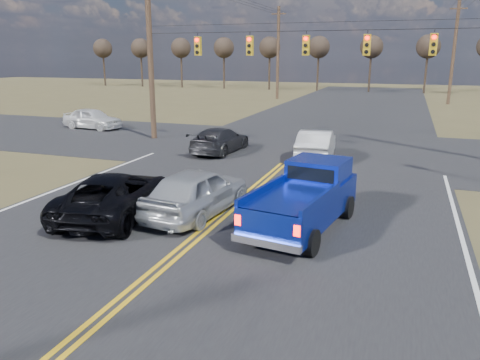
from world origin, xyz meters
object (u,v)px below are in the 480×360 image
(white_car_queue, at_px, (316,145))
(dgrey_car_queue, at_px, (220,140))
(black_suv, at_px, (115,194))
(silver_suv, at_px, (197,191))
(pickup_truck, at_px, (305,199))
(cross_car_west, at_px, (92,119))

(white_car_queue, relative_size, dgrey_car_queue, 0.98)
(black_suv, height_order, white_car_queue, white_car_queue)
(dgrey_car_queue, bearing_deg, silver_suv, 110.87)
(dgrey_car_queue, bearing_deg, white_car_queue, -176.88)
(white_car_queue, bearing_deg, dgrey_car_queue, -4.18)
(pickup_truck, bearing_deg, cross_car_west, 150.57)
(pickup_truck, relative_size, black_suv, 1.03)
(pickup_truck, xyz_separation_m, silver_suv, (-3.39, 0.07, -0.13))
(black_suv, xyz_separation_m, dgrey_car_queue, (-0.64, 10.17, -0.05))
(pickup_truck, distance_m, silver_suv, 3.39)
(silver_suv, xyz_separation_m, dgrey_car_queue, (-2.95, 9.22, -0.12))
(white_car_queue, distance_m, cross_car_west, 16.57)
(white_car_queue, height_order, cross_car_west, white_car_queue)
(pickup_truck, distance_m, white_car_queue, 9.40)
(cross_car_west, bearing_deg, silver_suv, -128.05)
(white_car_queue, xyz_separation_m, cross_car_west, (-15.97, 4.41, -0.01))
(silver_suv, xyz_separation_m, cross_car_west, (-13.99, 13.63, -0.05))
(black_suv, distance_m, dgrey_car_queue, 10.19)
(black_suv, height_order, cross_car_west, cross_car_west)
(cross_car_west, bearing_deg, pickup_truck, -122.05)
(white_car_queue, distance_m, dgrey_car_queue, 4.93)
(black_suv, relative_size, cross_car_west, 1.19)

